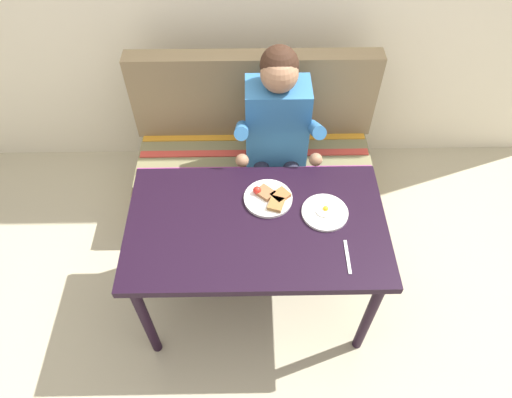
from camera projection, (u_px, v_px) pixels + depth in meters
name	position (u px, v px, depth m)	size (l,w,h in m)	color
ground_plane	(256.00, 297.00, 2.65)	(8.00, 8.00, 0.00)	#B1A78B
table	(257.00, 233.00, 2.15)	(1.20, 0.70, 0.73)	black
couch	(254.00, 163.00, 2.88)	(1.44, 0.56, 1.00)	#816C4D
person	(277.00, 133.00, 2.45)	(0.45, 0.61, 1.21)	#306AA4
plate_breakfast	(269.00, 198.00, 2.16)	(0.23, 0.23, 0.05)	white
plate_eggs	(325.00, 212.00, 2.11)	(0.22, 0.22, 0.04)	white
fork	(348.00, 257.00, 1.96)	(0.01, 0.17, 0.01)	silver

